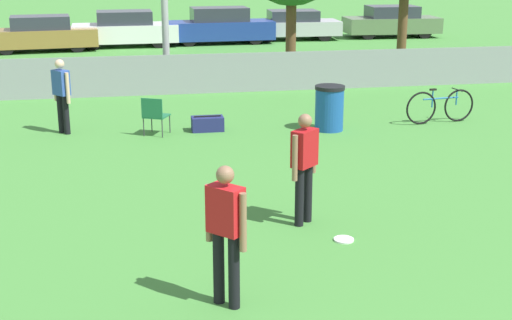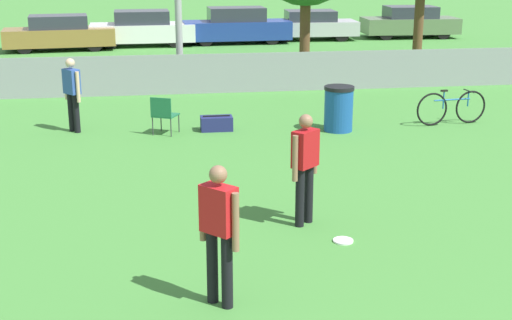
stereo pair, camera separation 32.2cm
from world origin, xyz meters
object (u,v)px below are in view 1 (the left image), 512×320
player_thrower_red (226,227)px  folding_chair_sideline (155,114)px  trash_bin (329,108)px  gear_bag_sideline (208,124)px  bicycle_sideline (440,106)px  parked_car_white (125,29)px  parked_car_blue (220,26)px  player_defender_red (304,161)px  spectator_in_blue (62,92)px  parked_car_olive (392,22)px  frisbee_disc (344,239)px  parked_car_silver (293,25)px  parked_car_tan (41,34)px

player_thrower_red → folding_chair_sideline: bearing=140.2°
trash_bin → player_thrower_red: bearing=-113.9°
player_thrower_red → gear_bag_sideline: 8.14m
bicycle_sideline → parked_car_white: parked_car_white is taller
bicycle_sideline → parked_car_blue: size_ratio=0.38×
parked_car_white → player_defender_red: bearing=-84.9°
spectator_in_blue → bicycle_sideline: (8.48, -0.57, -0.53)m
trash_bin → parked_car_olive: 18.04m
player_thrower_red → trash_bin: 8.37m
parked_car_white → parked_car_blue: bearing=2.4°
player_defender_red → player_thrower_red: bearing=-164.7°
player_thrower_red → spectator_in_blue: 8.73m
player_defender_red → bicycle_sideline: bearing=8.1°
spectator_in_blue → gear_bag_sideline: (3.10, -0.34, -0.77)m
parked_car_white → parked_car_blue: parked_car_blue is taller
folding_chair_sideline → trash_bin: bearing=-157.4°
frisbee_disc → parked_car_silver: bearing=78.5°
frisbee_disc → folding_chair_sideline: size_ratio=0.34×
frisbee_disc → parked_car_olive: 24.24m
player_defender_red → bicycle_sideline: (4.64, 5.56, -0.56)m
spectator_in_blue → parked_car_tan: size_ratio=0.37×
trash_bin → parked_car_silver: 16.50m
parked_car_blue → parked_car_silver: 3.45m
trash_bin → parked_car_silver: bearing=79.5°
bicycle_sideline → parked_car_blue: bearing=94.7°
gear_bag_sideline → folding_chair_sideline: bearing=-169.8°
gear_bag_sideline → parked_car_blue: size_ratio=0.15×
player_defender_red → gear_bag_sideline: 5.89m
gear_bag_sideline → parked_car_blue: (2.29, 15.06, 0.56)m
player_defender_red → folding_chair_sideline: bearing=66.7°
player_defender_red → frisbee_disc: bearing=-103.4°
player_defender_red → parked_car_tan: size_ratio=0.37×
parked_car_silver → frisbee_disc: bearing=-99.2°
trash_bin → frisbee_disc: bearing=-104.1°
spectator_in_blue → trash_bin: (5.77, -0.76, -0.42)m
folding_chair_sideline → parked_car_blue: parked_car_blue is taller
player_defender_red → folding_chair_sideline: size_ratio=1.96×
parked_car_blue → frisbee_disc: bearing=-95.0°
gear_bag_sideline → parked_car_tan: bearing=109.5°
player_thrower_red → player_defender_red: same height
frisbee_disc → bicycle_sideline: (4.24, 6.29, 0.38)m
player_thrower_red → bicycle_sideline: 9.94m
parked_car_silver → spectator_in_blue: bearing=-117.3°
gear_bag_sideline → parked_car_white: (-1.67, 14.78, 0.54)m
spectator_in_blue → gear_bag_sideline: spectator_in_blue is taller
parked_car_silver → parked_car_olive: bearing=3.6°
folding_chair_sideline → parked_car_olive: (11.45, 16.12, 0.21)m
folding_chair_sideline → parked_car_silver: parked_car_silver is taller
bicycle_sideline → parked_car_olive: (4.92, 16.15, 0.29)m
bicycle_sideline → trash_bin: (-2.71, -0.19, 0.11)m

